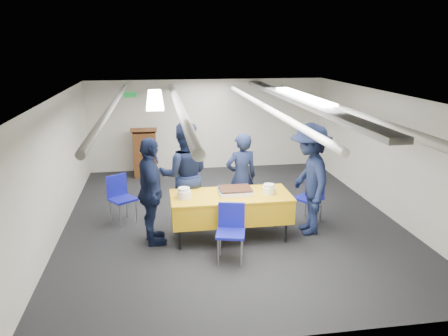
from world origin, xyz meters
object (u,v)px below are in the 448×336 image
(sailor_a, at_px, (241,178))
(sheet_cake, at_px, (235,191))
(chair_left, at_px, (120,194))
(chair_right, at_px, (311,193))
(sailor_c, at_px, (151,192))
(sailor_d, at_px, (309,179))
(podium, at_px, (145,151))
(chair_near, at_px, (231,226))
(sailor_b, at_px, (185,175))
(serving_table, at_px, (231,206))

(sailor_a, bearing_deg, sheet_cake, 59.45)
(chair_left, bearing_deg, chair_right, -8.26)
(chair_right, xyz_separation_m, sailor_c, (-2.88, -0.51, 0.35))
(sailor_c, bearing_deg, sailor_d, -96.19)
(sheet_cake, distance_m, podium, 4.12)
(podium, xyz_separation_m, chair_right, (3.06, -3.35, -0.08))
(sailor_a, bearing_deg, chair_right, 158.74)
(chair_near, distance_m, chair_left, 2.48)
(chair_near, distance_m, sailor_c, 1.43)
(chair_left, height_order, sailor_b, sailor_b)
(podium, relative_size, sailor_b, 0.67)
(chair_near, bearing_deg, podium, 106.36)
(podium, bearing_deg, chair_left, -98.10)
(chair_near, distance_m, sailor_d, 1.71)
(sailor_c, bearing_deg, chair_right, -86.75)
(serving_table, relative_size, sailor_c, 1.12)
(serving_table, xyz_separation_m, chair_near, (-0.12, -0.73, -0.03))
(chair_right, distance_m, sailor_a, 1.32)
(podium, xyz_separation_m, sailor_c, (0.17, -3.86, 0.27))
(chair_left, distance_m, sailor_a, 2.23)
(sheet_cake, xyz_separation_m, chair_near, (-0.20, -0.79, -0.29))
(chair_right, bearing_deg, serving_table, -162.04)
(chair_right, bearing_deg, sheet_cake, -163.02)
(chair_left, xyz_separation_m, sailor_a, (2.20, -0.28, 0.29))
(podium, bearing_deg, sailor_a, -60.20)
(podium, bearing_deg, chair_near, -73.64)
(podium, xyz_separation_m, chair_left, (-0.41, -2.85, -0.08))
(chair_near, height_order, sailor_d, sailor_d)
(serving_table, bearing_deg, chair_right, 17.96)
(sailor_c, bearing_deg, sailor_a, -72.38)
(chair_near, xyz_separation_m, sailor_b, (-0.59, 1.41, 0.41))
(sheet_cake, bearing_deg, sailor_c, -177.77)
(podium, height_order, chair_near, podium)
(sheet_cake, height_order, sailor_b, sailor_b)
(serving_table, height_order, chair_near, chair_near)
(serving_table, distance_m, podium, 4.14)
(sailor_d, bearing_deg, chair_left, -103.41)
(sheet_cake, distance_m, sailor_d, 1.28)
(serving_table, distance_m, chair_right, 1.67)
(chair_right, height_order, sailor_d, sailor_d)
(serving_table, relative_size, sailor_d, 1.03)
(serving_table, relative_size, sailor_a, 1.20)
(sailor_b, bearing_deg, podium, -74.16)
(chair_left, relative_size, sailor_b, 0.46)
(chair_right, bearing_deg, sailor_c, -169.91)
(chair_right, bearing_deg, podium, 132.36)
(serving_table, xyz_separation_m, chair_left, (-1.88, 1.02, -0.03))
(podium, xyz_separation_m, sailor_a, (1.79, -3.13, 0.21))
(chair_near, xyz_separation_m, chair_right, (1.71, 1.25, 0.00))
(chair_right, xyz_separation_m, sailor_b, (-2.30, 0.16, 0.41))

